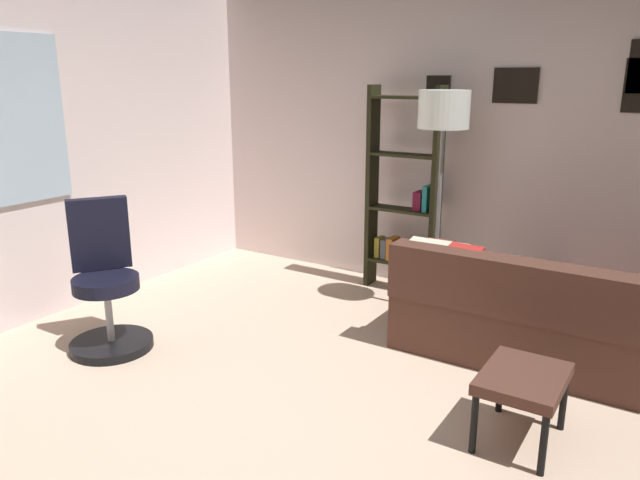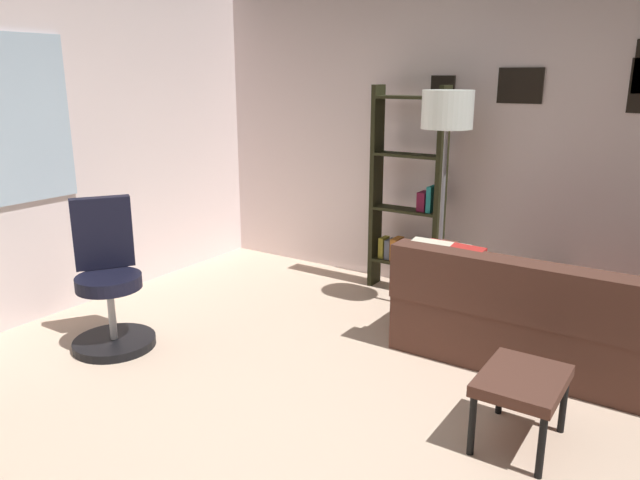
% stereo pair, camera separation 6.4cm
% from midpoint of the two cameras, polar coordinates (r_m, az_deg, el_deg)
% --- Properties ---
extents(ground_plane, '(5.09, 5.63, 0.10)m').
position_cam_midpoint_polar(ground_plane, '(3.28, 1.01, -19.76)').
color(ground_plane, beige).
extents(wall_right_with_frames, '(0.12, 5.63, 2.78)m').
position_cam_midpoint_polar(wall_right_with_frames, '(5.10, 16.75, 9.73)').
color(wall_right_with_frames, silver).
rests_on(wall_right_with_frames, ground_plane).
extents(couch, '(1.48, 1.79, 0.77)m').
position_cam_midpoint_polar(couch, '(4.37, 20.59, -6.70)').
color(couch, '#4F2F24').
rests_on(couch, ground_plane).
extents(footstool, '(0.52, 0.39, 0.38)m').
position_cam_midpoint_polar(footstool, '(3.29, 18.17, -12.75)').
color(footstool, '#4F2F24').
rests_on(footstool, ground_plane).
extents(office_chair, '(0.58, 0.59, 1.03)m').
position_cam_midpoint_polar(office_chair, '(4.41, -20.02, -4.55)').
color(office_chair, black).
rests_on(office_chair, ground_plane).
extents(bookshelf, '(0.18, 0.64, 1.76)m').
position_cam_midpoint_polar(bookshelf, '(5.20, 7.63, 3.49)').
color(bookshelf, black).
rests_on(bookshelf, ground_plane).
extents(floor_lamp, '(0.38, 0.38, 1.74)m').
position_cam_midpoint_polar(floor_lamp, '(4.63, 11.21, 10.71)').
color(floor_lamp, slate).
rests_on(floor_lamp, ground_plane).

